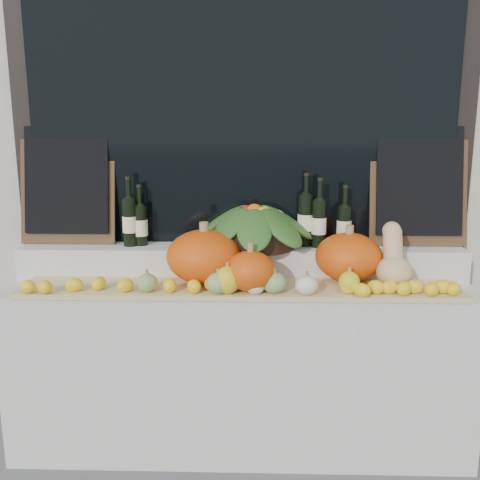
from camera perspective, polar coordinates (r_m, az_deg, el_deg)
name	(u,v)px	position (r m, az deg, el deg)	size (l,w,h in m)	color
storefront_facade	(244,21)	(3.35, 0.40, 22.29)	(7.00, 0.94, 4.50)	beige
display_sill	(240,364)	(2.85, 0.04, -13.13)	(2.30, 0.55, 0.88)	silver
rear_tier	(241,261)	(2.82, 0.13, -2.20)	(2.30, 0.25, 0.16)	silver
straw_bedding	(240,289)	(2.57, -0.03, -5.20)	(2.10, 0.32, 0.03)	tan
pumpkin_left	(204,256)	(2.60, -3.82, -1.75)	(0.37, 0.37, 0.26)	#E5530C
pumpkin_right	(349,257)	(2.69, 11.50, -1.77)	(0.33, 0.33, 0.24)	#E5530C
pumpkin_center	(250,271)	(2.47, 1.12, -3.33)	(0.23, 0.23, 0.19)	#E5530C
butternut_squash	(394,262)	(2.64, 16.07, -2.27)	(0.17, 0.22, 0.30)	#E0B784
decorative_gourds	(253,283)	(2.45, 1.41, -4.56)	(1.03, 0.13, 0.15)	#30691F
lemon_heap	(239,287)	(2.45, -0.10, -4.99)	(2.20, 0.16, 0.06)	yellow
produce_bowl	(254,226)	(2.76, 1.55, 1.54)	(0.66, 0.66, 0.23)	black
wine_bottle_far_left	(130,221)	(2.84, -11.68, 1.97)	(0.08, 0.08, 0.36)	black
wine_bottle_near_left	(140,225)	(2.85, -10.58, 1.62)	(0.08, 0.08, 0.32)	black
wine_bottle_tall	(306,220)	(2.81, 7.01, 2.18)	(0.08, 0.08, 0.38)	black
wine_bottle_near_right	(319,223)	(2.78, 8.41, 1.84)	(0.08, 0.08, 0.36)	black
wine_bottle_far_right	(344,226)	(2.83, 11.03, 1.52)	(0.08, 0.08, 0.32)	black
chalkboard_left	(67,183)	(2.98, -17.94, 5.82)	(0.50, 0.14, 0.61)	#4C331E
chalkboard_right	(419,184)	(2.93, 18.53, 5.70)	(0.50, 0.14, 0.61)	#4C331E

